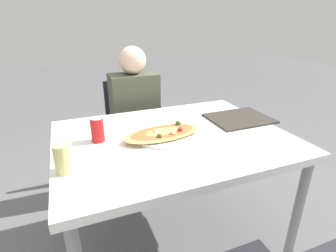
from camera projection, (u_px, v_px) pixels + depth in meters
ground_plane at (172, 243)px, 1.68m from camera, size 14.00×14.00×0.00m
dining_table at (173, 148)px, 1.42m from camera, size 1.20×0.91×0.76m
chair_far_seated at (133, 128)px, 2.15m from camera, size 0.40×0.40×0.88m
person_seated at (135, 112)px, 1.98m from camera, size 0.35×0.23×1.16m
pizza_main at (163, 134)px, 1.37m from camera, size 0.44×0.29×0.05m
soda_can at (97, 130)px, 1.31m from camera, size 0.07×0.07×0.12m
drink_glass at (64, 158)px, 1.04m from camera, size 0.08×0.08×0.12m
serving_tray at (239, 118)px, 1.61m from camera, size 0.37×0.29×0.01m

